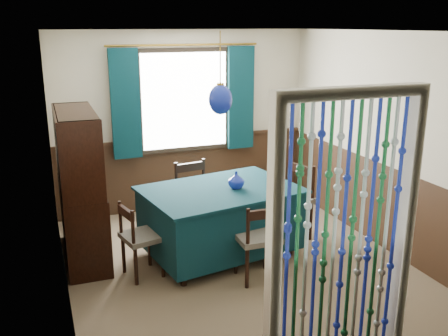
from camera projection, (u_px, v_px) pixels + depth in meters
name	position (u px, v px, depth m)	size (l,w,h in m)	color
floor	(237.00, 264.00, 5.55)	(4.00, 4.00, 0.00)	brown
ceiling	(239.00, 31.00, 4.86)	(4.00, 4.00, 0.00)	silver
wall_back	(184.00, 121.00, 7.00)	(3.60, 3.60, 0.00)	beige
wall_front	(349.00, 224.00, 3.41)	(3.60, 3.60, 0.00)	beige
wall_left	(57.00, 172.00, 4.59)	(4.00, 4.00, 0.00)	beige
wall_right	(380.00, 141.00, 5.82)	(4.00, 4.00, 0.00)	beige
wainscot_back	(185.00, 173.00, 7.19)	(3.60, 3.60, 0.00)	#342014
wainscot_front	(341.00, 319.00, 3.63)	(3.60, 3.60, 0.00)	#342014
wainscot_left	(66.00, 247.00, 4.80)	(4.00, 4.00, 0.00)	#342014
wainscot_right	(374.00, 202.00, 6.02)	(4.00, 4.00, 0.00)	#342014
window	(184.00, 101.00, 6.87)	(1.32, 0.12, 1.42)	black
doorway	(342.00, 247.00, 3.52)	(1.16, 0.12, 2.18)	silver
dining_table	(221.00, 217.00, 5.64)	(1.84, 1.41, 0.80)	#092A33
chair_near	(258.00, 239.00, 5.09)	(0.43, 0.41, 0.85)	black
chair_far	(196.00, 197.00, 6.21)	(0.51, 0.49, 0.92)	black
chair_left	(140.00, 237.00, 5.18)	(0.46, 0.47, 0.81)	black
chair_right	(291.00, 200.00, 6.10)	(0.56, 0.57, 0.94)	black
sideboard	(82.00, 208.00, 5.56)	(0.46, 1.29, 1.68)	black
pendant_lamp	(220.00, 99.00, 5.27)	(0.26, 0.26, 0.86)	olive
vase_table	(236.00, 181.00, 5.53)	(0.17, 0.17, 0.17)	navy
bowl_shelf	(85.00, 161.00, 5.22)	(0.22, 0.22, 0.06)	beige
vase_sideboard	(83.00, 172.00, 5.67)	(0.20, 0.20, 0.21)	beige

